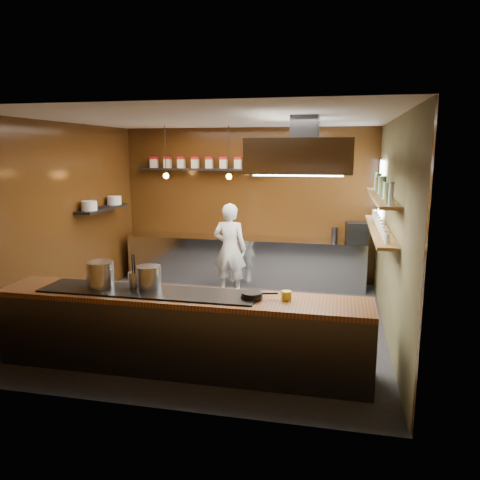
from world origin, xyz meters
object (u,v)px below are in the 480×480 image
(extractor_hood, at_px, (304,155))
(chef, at_px, (230,249))
(stockpot_large, at_px, (100,275))
(espresso_machine, at_px, (357,232))
(stockpot_small, at_px, (149,277))

(extractor_hood, distance_m, chef, 2.85)
(stockpot_large, xyz_separation_m, espresso_machine, (3.11, 3.73, -0.01))
(stockpot_small, xyz_separation_m, espresso_machine, (2.52, 3.66, 0.01))
(extractor_hood, relative_size, stockpot_small, 6.79)
(extractor_hood, height_order, espresso_machine, extractor_hood)
(espresso_machine, distance_m, chef, 2.35)
(extractor_hood, distance_m, espresso_machine, 3.02)
(stockpot_small, bearing_deg, espresso_machine, 55.47)
(chef, bearing_deg, espresso_machine, -158.78)
(extractor_hood, relative_size, espresso_machine, 5.35)
(stockpot_small, height_order, chef, chef)
(stockpot_small, distance_m, chef, 2.96)
(espresso_machine, bearing_deg, chef, -170.28)
(extractor_hood, xyz_separation_m, espresso_machine, (0.80, 2.54, -1.42))
(stockpot_large, relative_size, stockpot_small, 1.11)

